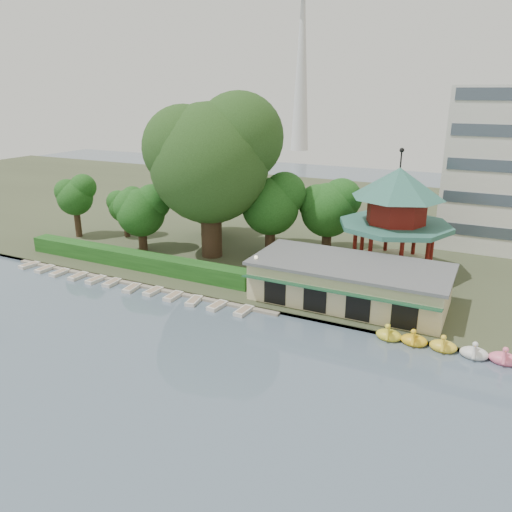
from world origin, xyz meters
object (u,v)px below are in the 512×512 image
Objects in this scene: dock at (137,283)px; big_tree at (212,155)px; pavilion at (396,210)px; boathouse at (349,282)px.

dock is 1.75× the size of big_tree.
big_tree reaches higher than pavilion.
big_tree is at bearing 73.86° from dock.
dock is at bearing -148.34° from pavilion.
pavilion is 0.69× the size of big_tree.
big_tree reaches higher than dock.
dock is 29.14m from pavilion.
big_tree is (-20.81, -3.77, 5.17)m from pavilion.
boathouse is at bearing 12.24° from dock.
pavilion reaches higher than boathouse.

